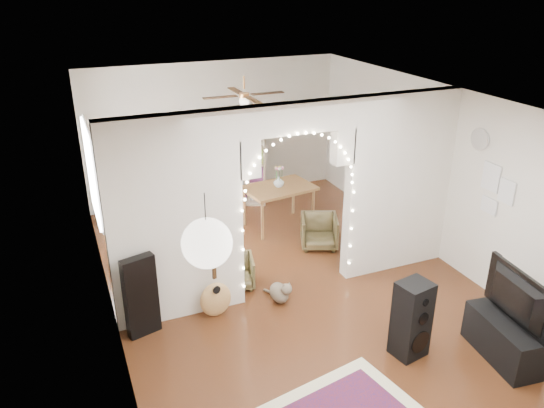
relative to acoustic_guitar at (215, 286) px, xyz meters
name	(u,v)px	position (x,y,z in m)	size (l,w,h in m)	color
floor	(294,287)	(1.26, 0.25, -0.46)	(7.50, 7.50, 0.00)	black
ceiling	(298,102)	(1.26, 0.25, 2.24)	(5.00, 7.50, 0.02)	white
wall_back	(215,132)	(1.26, 4.00, 0.89)	(5.00, 0.02, 2.70)	silver
wall_front	(507,381)	(1.26, -3.50, 0.89)	(5.00, 0.02, 2.70)	silver
wall_left	(105,233)	(-1.24, 0.25, 0.89)	(0.02, 7.50, 2.70)	silver
wall_right	(445,176)	(3.76, 0.25, 0.89)	(0.02, 7.50, 2.70)	silver
divider_wall	(296,196)	(1.26, 0.25, 0.97)	(5.00, 0.20, 2.70)	silver
fairy_lights	(301,191)	(1.26, 0.12, 1.09)	(1.64, 0.04, 1.60)	#FFEABF
window	(91,173)	(-1.21, 2.05, 1.04)	(0.04, 1.20, 1.40)	white
wall_clock	(480,139)	(3.74, -0.35, 1.64)	(0.31, 0.31, 0.03)	white
picture_frames	(495,190)	(3.74, -0.75, 1.04)	(0.02, 0.50, 0.70)	white
paper_lantern	(207,243)	(-0.64, -2.15, 1.79)	(0.40, 0.40, 0.40)	white
ceiling_fan	(244,95)	(1.26, 2.25, 1.94)	(1.10, 1.10, 0.30)	#B7793D
guitar_case	(141,296)	(-0.94, 0.00, 0.08)	(0.41, 0.14, 1.08)	black
acoustic_guitar	(215,286)	(0.00, 0.00, 0.00)	(0.45, 0.27, 1.05)	#B87A49
tabby_cat	(280,292)	(0.91, -0.02, -0.31)	(0.34, 0.56, 0.37)	brown
floor_speaker	(412,320)	(1.89, -1.61, 0.02)	(0.43, 0.39, 0.97)	black
media_console	(503,339)	(2.86, -2.08, -0.21)	(0.40, 1.00, 0.50)	black
tv	(512,299)	(2.86, -2.08, 0.35)	(1.07, 0.14, 0.62)	black
bookcase	(228,167)	(1.36, 3.57, 0.28)	(1.45, 0.37, 1.49)	beige
dining_table	(279,191)	(1.85, 2.21, 0.22)	(1.30, 0.97, 0.76)	brown
flower_vase	(279,182)	(1.85, 2.21, 0.39)	(0.18, 0.18, 0.19)	white
dining_chair_left	(236,272)	(0.49, 0.60, -0.23)	(0.49, 0.50, 0.46)	#4D4326
dining_chair_right	(319,231)	(2.16, 1.23, -0.19)	(0.58, 0.60, 0.54)	#4D4326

